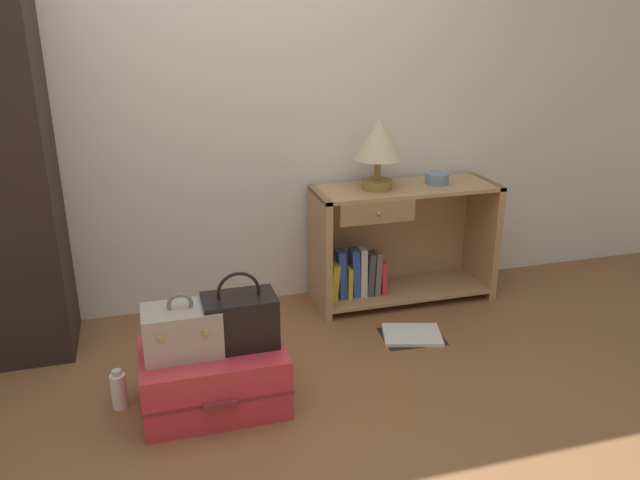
# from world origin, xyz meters

# --- Properties ---
(ground_plane) EXTENTS (9.00, 9.00, 0.00)m
(ground_plane) POSITION_xyz_m (0.00, 0.00, 0.00)
(ground_plane) COLOR brown
(back_wall) EXTENTS (6.40, 0.10, 2.60)m
(back_wall) POSITION_xyz_m (0.00, 1.50, 1.30)
(back_wall) COLOR silver
(back_wall) RESTS_ON ground_plane
(bookshelf) EXTENTS (1.06, 0.39, 0.69)m
(bookshelf) POSITION_xyz_m (0.92, 1.25, 0.35)
(bookshelf) COLOR tan
(bookshelf) RESTS_ON ground_plane
(table_lamp) EXTENTS (0.27, 0.27, 0.39)m
(table_lamp) POSITION_xyz_m (0.78, 1.23, 0.95)
(table_lamp) COLOR olive
(table_lamp) RESTS_ON bookshelf
(bowl) EXTENTS (0.13, 0.13, 0.06)m
(bowl) POSITION_xyz_m (1.15, 1.24, 0.72)
(bowl) COLOR slate
(bowl) RESTS_ON bookshelf
(suitcase_large) EXTENTS (0.62, 0.44, 0.28)m
(suitcase_large) POSITION_xyz_m (-0.25, 0.44, 0.14)
(suitcase_large) COLOR #D1333D
(suitcase_large) RESTS_ON ground_plane
(train_case) EXTENTS (0.32, 0.22, 0.28)m
(train_case) POSITION_xyz_m (-0.37, 0.45, 0.38)
(train_case) COLOR #A89E8E
(train_case) RESTS_ON suitcase_large
(handbag) EXTENTS (0.31, 0.19, 0.34)m
(handbag) POSITION_xyz_m (-0.13, 0.45, 0.39)
(handbag) COLOR black
(handbag) RESTS_ON suitcase_large
(bottle) EXTENTS (0.07, 0.07, 0.18)m
(bottle) POSITION_xyz_m (-0.65, 0.54, 0.08)
(bottle) COLOR white
(bottle) RESTS_ON ground_plane
(open_book_on_floor) EXTENTS (0.35, 0.31, 0.02)m
(open_book_on_floor) POSITION_xyz_m (0.83, 0.77, 0.01)
(open_book_on_floor) COLOR white
(open_book_on_floor) RESTS_ON ground_plane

